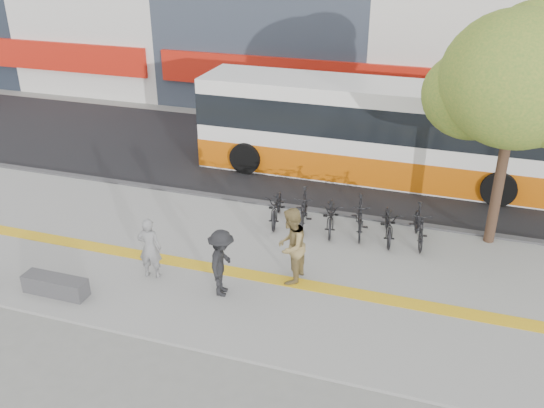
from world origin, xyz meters
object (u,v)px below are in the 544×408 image
(street_tree, at_px, (516,82))
(seated_woman, at_px, (150,248))
(bus, at_px, (373,133))
(pedestrian_dark, at_px, (222,263))
(bench, at_px, (55,285))
(pedestrian_tan, at_px, (291,246))

(street_tree, relative_size, seated_woman, 3.92)
(bus, height_order, pedestrian_dark, bus)
(bench, distance_m, bus, 11.40)
(bench, xyz_separation_m, bus, (5.85, 9.70, 1.25))
(street_tree, bearing_deg, bus, 136.89)
(bus, height_order, seated_woman, bus)
(pedestrian_tan, xyz_separation_m, pedestrian_dark, (-1.37, -1.05, -0.13))
(street_tree, distance_m, pedestrian_tan, 6.89)
(seated_woman, bearing_deg, bus, -124.65)
(bus, distance_m, seated_woman, 9.26)
(bench, xyz_separation_m, seated_woman, (1.80, 1.40, 0.58))
(bus, bearing_deg, street_tree, -43.11)
(seated_woman, distance_m, pedestrian_dark, 1.97)
(bench, height_order, bus, bus)
(bus, xyz_separation_m, seated_woman, (-4.05, -8.30, -0.68))
(pedestrian_dark, bearing_deg, street_tree, -59.60)
(bench, height_order, street_tree, street_tree)
(pedestrian_tan, bearing_deg, street_tree, 131.69)
(pedestrian_tan, bearing_deg, bus, 177.43)
(seated_woman, bearing_deg, bench, 29.24)
(bench, xyz_separation_m, street_tree, (9.78, 6.02, 4.21))
(street_tree, height_order, bus, street_tree)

